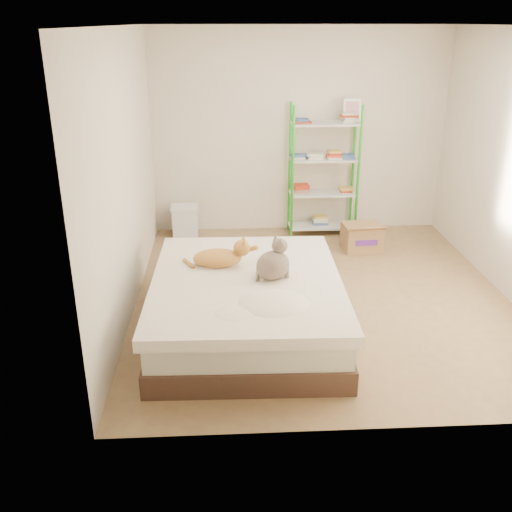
{
  "coord_description": "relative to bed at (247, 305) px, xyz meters",
  "views": [
    {
      "loc": [
        -0.97,
        -5.27,
        2.64
      ],
      "look_at": [
        -0.7,
        -0.39,
        0.62
      ],
      "focal_mm": 40.0,
      "sensor_mm": 36.0,
      "label": 1
    }
  ],
  "objects": [
    {
      "name": "grey_cat",
      "position": [
        0.23,
        -0.02,
        0.45
      ],
      "size": [
        0.41,
        0.39,
        0.37
      ],
      "primitive_type": null,
      "rotation": [
        0.0,
        0.0,
        2.01
      ],
      "color": "gray",
      "rests_on": "bed"
    },
    {
      "name": "room",
      "position": [
        0.8,
        0.69,
        1.03
      ],
      "size": [
        3.81,
        4.21,
        2.61
      ],
      "color": "#9B804E",
      "rests_on": "ground"
    },
    {
      "name": "white_bin",
      "position": [
        -0.71,
        2.54,
        -0.06
      ],
      "size": [
        0.37,
        0.33,
        0.41
      ],
      "rotation": [
        0.0,
        0.0,
        0.05
      ],
      "color": "silver",
      "rests_on": "ground"
    },
    {
      "name": "shelf_unit",
      "position": [
        1.11,
        2.57,
        0.61
      ],
      "size": [
        0.88,
        0.36,
        1.74
      ],
      "color": "green",
      "rests_on": "ground"
    },
    {
      "name": "cardboard_box",
      "position": [
        1.51,
        1.95,
        -0.1
      ],
      "size": [
        0.49,
        0.47,
        0.37
      ],
      "rotation": [
        0.0,
        0.0,
        0.09
      ],
      "color": "olive",
      "rests_on": "ground"
    },
    {
      "name": "bed",
      "position": [
        0.0,
        0.0,
        0.0
      ],
      "size": [
        1.72,
        2.12,
        0.53
      ],
      "rotation": [
        0.0,
        0.0,
        -0.02
      ],
      "color": "#4D3122",
      "rests_on": "ground"
    },
    {
      "name": "orange_cat",
      "position": [
        -0.26,
        0.28,
        0.37
      ],
      "size": [
        0.54,
        0.3,
        0.21
      ],
      "primitive_type": null,
      "rotation": [
        0.0,
        0.0,
        0.02
      ],
      "color": "#CC9146",
      "rests_on": "bed"
    }
  ]
}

